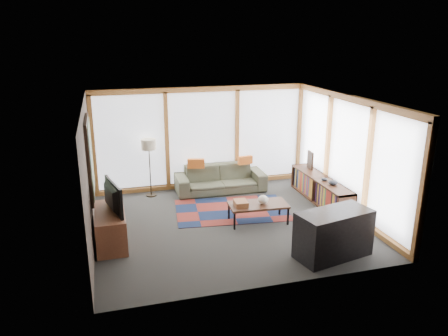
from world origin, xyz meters
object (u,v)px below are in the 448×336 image
object	(u,v)px
bookshelf	(321,190)
television	(108,198)
bar_counter	(334,234)
tv_console	(111,227)
coffee_table	(258,213)
floor_lamp	(150,168)
sofa	(220,179)

from	to	relation	value
bookshelf	television	bearing A→B (deg)	-169.38
bookshelf	bar_counter	xyz separation A→B (m)	(-1.03, -2.46, 0.13)
bookshelf	bar_counter	bearing A→B (deg)	-112.84
bookshelf	tv_console	xyz separation A→B (m)	(-4.86, -0.87, 0.03)
tv_console	bar_counter	size ratio (longest dim) A/B	0.97
coffee_table	tv_console	xyz separation A→B (m)	(-3.03, -0.17, 0.12)
floor_lamp	tv_console	xyz separation A→B (m)	(-1.02, -2.36, -0.39)
bookshelf	television	distance (m)	4.98
sofa	tv_console	world-z (taller)	same
bookshelf	tv_console	distance (m)	4.93
coffee_table	bookshelf	world-z (taller)	bookshelf
bar_counter	tv_console	bearing A→B (deg)	145.05
coffee_table	bookshelf	size ratio (longest dim) A/B	0.51
floor_lamp	coffee_table	world-z (taller)	floor_lamp
bookshelf	television	size ratio (longest dim) A/B	2.39
tv_console	floor_lamp	bearing A→B (deg)	66.64
sofa	bar_counter	world-z (taller)	bar_counter
floor_lamp	television	size ratio (longest dim) A/B	1.43
sofa	bar_counter	bearing A→B (deg)	-73.68
coffee_table	television	size ratio (longest dim) A/B	1.23
floor_lamp	bookshelf	size ratio (longest dim) A/B	0.60
bookshelf	tv_console	size ratio (longest dim) A/B	1.83
floor_lamp	coffee_table	bearing A→B (deg)	-47.44
tv_console	television	xyz separation A→B (m)	(0.00, -0.04, 0.62)
coffee_table	tv_console	world-z (taller)	tv_console
floor_lamp	bookshelf	distance (m)	4.14
television	bar_counter	distance (m)	4.15
tv_console	bar_counter	bearing A→B (deg)	-22.53
bar_counter	sofa	bearing A→B (deg)	93.05
tv_console	television	bearing A→B (deg)	-87.33
sofa	tv_console	bearing A→B (deg)	-140.15
floor_lamp	tv_console	world-z (taller)	floor_lamp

